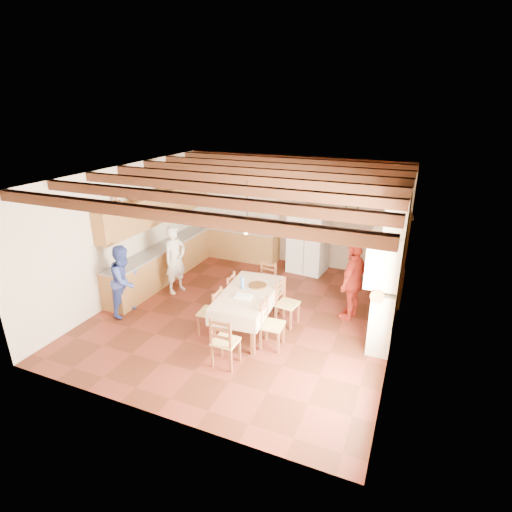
% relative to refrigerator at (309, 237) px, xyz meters
% --- Properties ---
extents(floor, '(6.00, 6.50, 0.02)m').
position_rel_refrigerator_xyz_m(floor, '(-0.55, -2.82, -0.95)').
color(floor, '#4B2013').
rests_on(floor, ground).
extents(ceiling, '(6.00, 6.50, 0.02)m').
position_rel_refrigerator_xyz_m(ceiling, '(-0.55, -2.82, 2.07)').
color(ceiling, white).
rests_on(ceiling, ground).
extents(wall_back, '(6.00, 0.02, 3.00)m').
position_rel_refrigerator_xyz_m(wall_back, '(-0.55, 0.44, 0.56)').
color(wall_back, beige).
rests_on(wall_back, ground).
extents(wall_front, '(6.00, 0.02, 3.00)m').
position_rel_refrigerator_xyz_m(wall_front, '(-0.55, -6.08, 0.56)').
color(wall_front, beige).
rests_on(wall_front, ground).
extents(wall_left, '(0.02, 6.50, 3.00)m').
position_rel_refrigerator_xyz_m(wall_left, '(-3.56, -2.82, 0.56)').
color(wall_left, beige).
rests_on(wall_left, ground).
extents(wall_right, '(0.02, 6.50, 3.00)m').
position_rel_refrigerator_xyz_m(wall_right, '(2.46, -2.82, 0.56)').
color(wall_right, beige).
rests_on(wall_right, ground).
extents(ceiling_beams, '(6.00, 6.30, 0.16)m').
position_rel_refrigerator_xyz_m(ceiling_beams, '(-0.55, -2.82, 1.97)').
color(ceiling_beams, '#391E0D').
rests_on(ceiling_beams, ground).
extents(lower_cabinets_left, '(0.60, 4.30, 0.86)m').
position_rel_refrigerator_xyz_m(lower_cabinets_left, '(-3.25, -1.77, -0.51)').
color(lower_cabinets_left, brown).
rests_on(lower_cabinets_left, ground).
extents(lower_cabinets_back, '(2.30, 0.60, 0.86)m').
position_rel_refrigerator_xyz_m(lower_cabinets_back, '(-2.10, 0.13, -0.51)').
color(lower_cabinets_back, brown).
rests_on(lower_cabinets_back, ground).
extents(countertop_left, '(0.62, 4.30, 0.04)m').
position_rel_refrigerator_xyz_m(countertop_left, '(-3.25, -1.77, -0.06)').
color(countertop_left, gray).
rests_on(countertop_left, lower_cabinets_left).
extents(countertop_back, '(2.34, 0.62, 0.04)m').
position_rel_refrigerator_xyz_m(countertop_back, '(-2.10, 0.13, -0.06)').
color(countertop_back, gray).
rests_on(countertop_back, lower_cabinets_back).
extents(backsplash_left, '(0.03, 4.30, 0.60)m').
position_rel_refrigerator_xyz_m(backsplash_left, '(-3.54, -1.77, 0.26)').
color(backsplash_left, beige).
rests_on(backsplash_left, ground).
extents(backsplash_back, '(2.30, 0.03, 0.60)m').
position_rel_refrigerator_xyz_m(backsplash_back, '(-2.10, 0.41, 0.26)').
color(backsplash_back, beige).
rests_on(backsplash_back, ground).
extents(upper_cabinets, '(0.35, 4.20, 0.70)m').
position_rel_refrigerator_xyz_m(upper_cabinets, '(-3.38, -1.77, 0.91)').
color(upper_cabinets, brown).
rests_on(upper_cabinets, ground).
extents(fireplace, '(0.56, 1.60, 2.80)m').
position_rel_refrigerator_xyz_m(fireplace, '(2.17, -2.62, 0.46)').
color(fireplace, beige).
rests_on(fireplace, ground).
extents(wall_picture, '(0.34, 0.03, 0.42)m').
position_rel_refrigerator_xyz_m(wall_picture, '(1.00, 0.41, 0.91)').
color(wall_picture, '#322315').
rests_on(wall_picture, ground).
extents(refrigerator, '(1.02, 0.88, 1.88)m').
position_rel_refrigerator_xyz_m(refrigerator, '(0.00, 0.00, 0.00)').
color(refrigerator, white).
rests_on(refrigerator, floor).
extents(hutch, '(0.63, 1.22, 2.12)m').
position_rel_refrigerator_xyz_m(hutch, '(2.20, -0.84, 0.12)').
color(hutch, '#3A1D0E').
rests_on(hutch, floor).
extents(dining_table, '(1.10, 1.94, 0.82)m').
position_rel_refrigerator_xyz_m(dining_table, '(-0.28, -3.34, -0.21)').
color(dining_table, beige).
rests_on(dining_table, floor).
extents(chandelier, '(0.47, 0.47, 0.03)m').
position_rel_refrigerator_xyz_m(chandelier, '(-0.28, -3.34, 1.31)').
color(chandelier, black).
rests_on(chandelier, ground).
extents(chair_left_near, '(0.42, 0.44, 0.96)m').
position_rel_refrigerator_xyz_m(chair_left_near, '(-0.90, -3.78, -0.46)').
color(chair_left_near, brown).
rests_on(chair_left_near, floor).
extents(chair_left_far, '(0.43, 0.45, 0.96)m').
position_rel_refrigerator_xyz_m(chair_left_far, '(-0.98, -3.02, -0.46)').
color(chair_left_far, brown).
rests_on(chair_left_far, floor).
extents(chair_right_near, '(0.42, 0.44, 0.96)m').
position_rel_refrigerator_xyz_m(chair_right_near, '(0.40, -3.77, -0.46)').
color(chair_right_near, brown).
rests_on(chair_right_near, floor).
extents(chair_right_far, '(0.46, 0.47, 0.96)m').
position_rel_refrigerator_xyz_m(chair_right_far, '(0.40, -2.88, -0.46)').
color(chair_right_far, brown).
rests_on(chair_right_far, floor).
extents(chair_end_near, '(0.42, 0.40, 0.96)m').
position_rel_refrigerator_xyz_m(chair_end_near, '(-0.15, -4.58, -0.46)').
color(chair_end_near, brown).
rests_on(chair_end_near, floor).
extents(chair_end_far, '(0.48, 0.46, 0.96)m').
position_rel_refrigerator_xyz_m(chair_end_far, '(-0.37, -2.22, -0.46)').
color(chair_end_far, brown).
rests_on(chair_end_far, floor).
extents(person_man, '(0.54, 0.68, 1.64)m').
position_rel_refrigerator_xyz_m(person_man, '(-2.54, -2.46, -0.12)').
color(person_man, beige).
rests_on(person_man, floor).
extents(person_woman_blue, '(0.63, 0.79, 1.55)m').
position_rel_refrigerator_xyz_m(person_woman_blue, '(-2.94, -3.77, -0.17)').
color(person_woman_blue, '#3445A1').
rests_on(person_woman_blue, floor).
extents(person_woman_red, '(0.66, 1.07, 1.70)m').
position_rel_refrigerator_xyz_m(person_woman_red, '(1.55, -2.11, -0.09)').
color(person_woman_red, '#AC2A1D').
rests_on(person_woman_red, floor).
extents(microwave, '(0.67, 0.56, 0.32)m').
position_rel_refrigerator_xyz_m(microwave, '(-1.53, 0.13, 0.12)').
color(microwave, silver).
rests_on(microwave, countertop_back).
extents(fridge_vase, '(0.34, 0.34, 0.29)m').
position_rel_refrigerator_xyz_m(fridge_vase, '(-0.03, 0.00, 1.08)').
color(fridge_vase, '#3A1D0E').
rests_on(fridge_vase, refrigerator).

